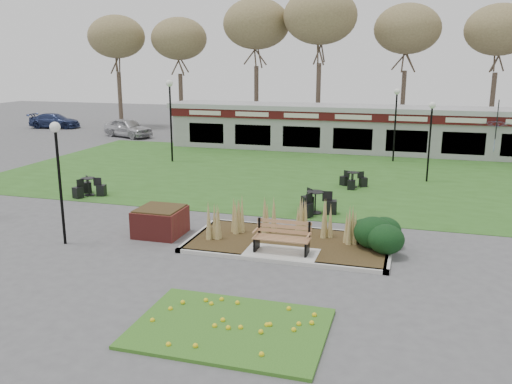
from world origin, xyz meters
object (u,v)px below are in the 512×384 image
(food_pavilion, at_px, (355,128))
(bistro_set_a, at_px, (89,190))
(lamp_post_far_right, at_px, (396,109))
(car_blue, at_px, (55,121))
(brick_planter, at_px, (160,221))
(lamp_post_near_left, at_px, (58,156))
(lamp_post_mid_right, at_px, (431,124))
(bistro_set_c, at_px, (353,182))
(patio_umbrella, at_px, (495,136))
(bistro_set_b, at_px, (315,206))
(car_black, at_px, (234,132))
(lamp_post_far_left, at_px, (170,102))
(park_bench, at_px, (282,237))
(car_silver, at_px, (128,128))

(food_pavilion, height_order, bistro_set_a, food_pavilion)
(lamp_post_far_right, distance_m, car_blue, 29.70)
(brick_planter, relative_size, lamp_post_near_left, 0.38)
(lamp_post_mid_right, height_order, car_blue, lamp_post_mid_right)
(brick_planter, distance_m, food_pavilion, 19.49)
(lamp_post_near_left, xyz_separation_m, lamp_post_far_right, (9.49, 17.70, 0.18))
(bistro_set_c, distance_m, patio_umbrella, 10.84)
(bistro_set_b, bearing_deg, car_black, 117.81)
(food_pavilion, relative_size, car_black, 6.29)
(lamp_post_far_right, relative_size, car_blue, 0.97)
(lamp_post_far_left, height_order, bistro_set_b, lamp_post_far_left)
(patio_umbrella, distance_m, car_blue, 34.70)
(food_pavilion, bearing_deg, lamp_post_far_left, -145.83)
(brick_planter, height_order, patio_umbrella, patio_umbrella)
(lamp_post_mid_right, xyz_separation_m, bistro_set_b, (-4.19, -7.00, -2.49))
(lamp_post_near_left, xyz_separation_m, bistro_set_a, (-2.82, 5.70, -2.58))
(food_pavilion, height_order, lamp_post_far_right, lamp_post_far_right)
(park_bench, xyz_separation_m, bistro_set_b, (0.14, 4.75, -0.28))
(lamp_post_far_left, height_order, bistro_set_c, lamp_post_far_left)
(lamp_post_far_left, distance_m, car_blue, 20.13)
(brick_planter, distance_m, lamp_post_far_right, 17.62)
(food_pavilion, distance_m, car_black, 9.16)
(lamp_post_far_right, height_order, bistro_set_a, lamp_post_far_right)
(park_bench, xyz_separation_m, lamp_post_near_left, (-6.95, -0.95, 2.26))
(lamp_post_mid_right, xyz_separation_m, patio_umbrella, (3.67, 6.00, -1.22))
(brick_planter, relative_size, bistro_set_b, 0.95)
(food_pavilion, height_order, lamp_post_near_left, lamp_post_near_left)
(food_pavilion, distance_m, car_silver, 17.32)
(lamp_post_far_right, xyz_separation_m, car_silver, (-19.74, 4.71, -2.33))
(park_bench, relative_size, lamp_post_mid_right, 0.44)
(car_silver, bearing_deg, park_bench, -120.61)
(brick_planter, bearing_deg, bistro_set_b, 41.36)
(lamp_post_mid_right, distance_m, car_black, 16.77)
(lamp_post_mid_right, bearing_deg, car_black, 142.59)
(park_bench, height_order, lamp_post_far_right, lamp_post_far_right)
(patio_umbrella, distance_m, car_black, 17.39)
(patio_umbrella, height_order, car_black, patio_umbrella)
(brick_planter, xyz_separation_m, bistro_set_a, (-5.37, 4.00, -0.20))
(lamp_post_mid_right, xyz_separation_m, lamp_post_far_right, (-1.80, 5.00, 0.24))
(park_bench, relative_size, brick_planter, 1.13)
(patio_umbrella, xyz_separation_m, car_black, (-16.87, 4.10, -0.93))
(lamp_post_far_right, xyz_separation_m, bistro_set_a, (-12.30, -12.00, -2.76))
(brick_planter, height_order, lamp_post_far_right, lamp_post_far_right)
(lamp_post_far_left, xyz_separation_m, car_black, (0.84, 8.73, -2.74))
(car_blue, bearing_deg, car_silver, -118.39)
(park_bench, xyz_separation_m, lamp_post_far_left, (-9.71, 13.12, 2.80))
(brick_planter, bearing_deg, lamp_post_near_left, -146.39)
(park_bench, distance_m, lamp_post_mid_right, 12.72)
(car_silver, bearing_deg, lamp_post_far_left, -117.37)
(lamp_post_far_right, height_order, bistro_set_b, lamp_post_far_right)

